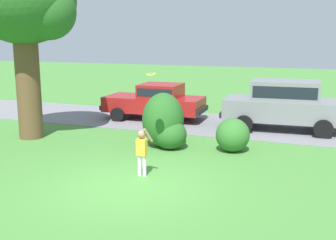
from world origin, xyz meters
name	(u,v)px	position (x,y,z in m)	size (l,w,h in m)	color
ground_plane	(127,185)	(0.00, 0.00, 0.00)	(80.00, 80.00, 0.00)	#478438
driveway_strip	(209,124)	(0.00, 7.66, 0.01)	(28.00, 4.40, 0.02)	slate
oak_tree_large	(26,6)	(-5.31, 3.31, 4.55)	(3.71, 3.68, 6.33)	brown
shrub_near_tree	(165,123)	(-0.41, 3.65, 0.79)	(1.52, 1.44, 1.78)	#286023
shrub_centre_left	(233,135)	(1.77, 3.91, 0.53)	(1.06, 1.10, 1.06)	#33702B
parked_sedan	(156,100)	(-2.38, 7.75, 0.85)	(4.46, 2.21, 1.56)	maroon
parked_suv	(285,103)	(3.00, 7.53, 1.08)	(4.79, 2.28, 1.92)	gray
child_thrower	(142,149)	(0.06, 0.78, 0.72)	(0.46, 0.25, 1.29)	white
frisbee	(151,74)	(-0.14, 1.89, 2.54)	(0.28, 0.28, 0.07)	yellow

